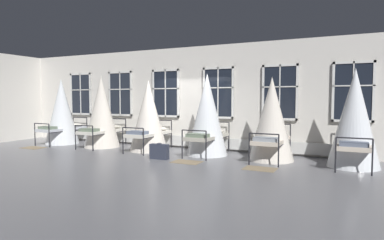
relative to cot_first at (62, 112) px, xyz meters
The scene contains 13 objects.
ground 5.25m from the cot_first, ahead, with size 28.51×28.51×0.00m, color slate.
back_wall_with_windows 5.26m from the cot_first, 13.05° to the left, with size 15.26×0.10×3.58m, color silver.
window_bank 5.21m from the cot_first, 11.76° to the left, with size 11.38×0.10×2.75m.
cot_first is the anchor object (origin of this frame).
cot_second 2.00m from the cot_first, ahead, with size 1.29×1.91×2.60m.
cot_third 4.03m from the cot_first, ahead, with size 1.29×1.91×2.39m.
cot_fourth 6.15m from the cot_first, ahead, with size 1.29×1.90×2.54m.
cot_fifth 8.16m from the cot_first, ahead, with size 1.29×1.90×2.38m.
cot_sixth 10.27m from the cot_first, ahead, with size 1.29×1.89×2.54m.
rug_first 1.79m from the cot_first, 91.73° to the right, with size 0.80×0.56×0.01m, color #8E7A5B.
rug_fourth 6.38m from the cot_first, 12.03° to the right, with size 0.80×0.56×0.01m, color #8E7A5B.
rug_fifth 8.37m from the cot_first, ahead, with size 0.80×0.56×0.01m, color #8E7A5B.
suitcase_dark 5.42m from the cot_first, 13.24° to the right, with size 0.57×0.24×0.47m.
Camera 1 is at (5.10, -9.18, 1.76)m, focal length 30.98 mm.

